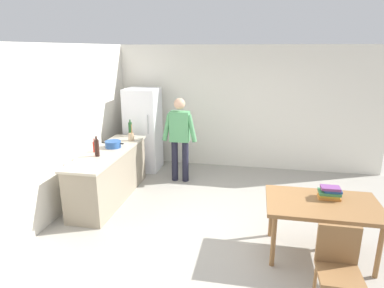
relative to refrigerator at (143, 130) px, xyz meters
name	(u,v)px	position (x,y,z in m)	size (l,w,h in m)	color
ground_plane	(215,232)	(1.90, -2.40, -0.90)	(14.00, 14.00, 0.00)	#9E998E
wall_back	(233,108)	(1.90, 0.60, 0.45)	(6.40, 0.12, 2.70)	silver
wall_left	(54,132)	(-0.70, -2.20, 0.45)	(0.12, 5.60, 2.70)	silver
kitchen_counter	(110,175)	(-0.10, -1.60, -0.45)	(0.64, 2.20, 0.90)	gray
refrigerator	(143,130)	(0.00, 0.00, 0.00)	(0.70, 0.67, 1.80)	white
person	(180,134)	(0.95, -0.55, 0.08)	(0.70, 0.22, 1.70)	#1E1E2D
dining_table	(323,208)	(3.30, -2.70, -0.23)	(1.40, 0.90, 0.75)	olive
chair	(338,265)	(3.30, -3.67, -0.37)	(0.42, 0.42, 0.91)	olive
cooking_pot	(113,144)	(-0.09, -1.40, 0.06)	(0.40, 0.28, 0.12)	#285193
utensil_jar	(131,137)	(0.07, -0.89, 0.08)	(0.11, 0.11, 0.32)	tan
bottle_wine_green	(130,129)	(-0.07, -0.58, 0.15)	(0.08, 0.08, 0.34)	#1E5123
bottle_wine_dark	(97,148)	(-0.14, -1.92, 0.15)	(0.08, 0.08, 0.34)	black
bottle_sauce_red	(95,147)	(-0.28, -1.71, 0.10)	(0.06, 0.06, 0.24)	#B22319
book_stack	(330,193)	(3.40, -2.55, -0.07)	(0.28, 0.21, 0.17)	orange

